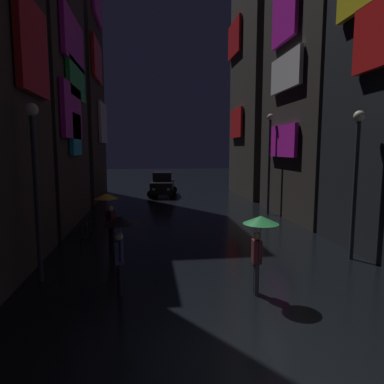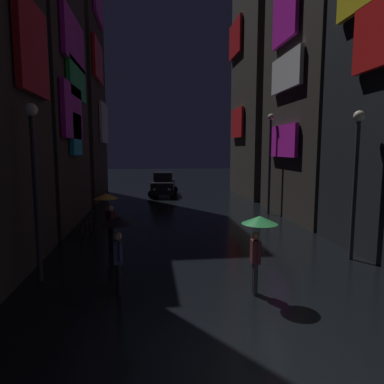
# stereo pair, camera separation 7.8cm
# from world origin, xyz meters

# --- Properties ---
(ground_plane) EXTENTS (120.00, 120.00, 0.00)m
(ground_plane) POSITION_xyz_m (0.00, 0.00, 0.00)
(ground_plane) COLOR black
(building_left_mid) EXTENTS (4.25, 7.53, 12.33)m
(building_left_mid) POSITION_xyz_m (-7.47, 12.76, 6.17)
(building_left_mid) COLOR #33302D
(building_left_mid) RESTS_ON ground
(building_left_far) EXTENTS (4.25, 7.41, 22.70)m
(building_left_far) POSITION_xyz_m (-7.47, 21.70, 11.35)
(building_left_far) COLOR #2D2826
(building_left_far) RESTS_ON ground
(building_right_mid) EXTENTS (4.25, 7.52, 17.76)m
(building_right_mid) POSITION_xyz_m (7.48, 12.76, 8.88)
(building_right_mid) COLOR #2D2826
(building_right_mid) RESTS_ON ground
(building_right_far) EXTENTS (4.25, 7.33, 24.31)m
(building_right_far) POSITION_xyz_m (7.48, 21.68, 12.16)
(building_right_far) COLOR #2D2826
(building_right_far) RESTS_ON ground
(pedestrian_midstreet_left_yellow) EXTENTS (0.90, 0.90, 2.12)m
(pedestrian_midstreet_left_yellow) POSITION_xyz_m (-3.43, 7.65, 1.67)
(pedestrian_midstreet_left_yellow) COLOR black
(pedestrian_midstreet_left_yellow) RESTS_ON ground
(pedestrian_midstreet_centre_black) EXTENTS (0.90, 0.90, 2.12)m
(pedestrian_midstreet_centre_black) POSITION_xyz_m (-2.63, 3.23, 1.67)
(pedestrian_midstreet_centre_black) COLOR black
(pedestrian_midstreet_centre_black) RESTS_ON ground
(pedestrian_near_crossing_green) EXTENTS (0.90, 0.90, 2.12)m
(pedestrian_near_crossing_green) POSITION_xyz_m (0.87, 2.81, 1.67)
(pedestrian_near_crossing_green) COLOR #2D2D38
(pedestrian_near_crossing_green) RESTS_ON ground
(bicycle_parked_at_storefront) EXTENTS (0.38, 1.80, 0.96)m
(bicycle_parked_at_storefront) POSITION_xyz_m (-4.60, 9.91, 0.39)
(bicycle_parked_at_storefront) COLOR black
(bicycle_parked_at_storefront) RESTS_ON ground
(car_distant) EXTENTS (2.55, 4.29, 1.92)m
(car_distant) POSITION_xyz_m (-0.73, 22.18, 0.93)
(car_distant) COLOR black
(car_distant) RESTS_ON ground
(streetlamp_right_far) EXTENTS (0.36, 0.36, 5.74)m
(streetlamp_right_far) POSITION_xyz_m (5.00, 13.55, 3.57)
(streetlamp_right_far) COLOR #2D2D33
(streetlamp_right_far) RESTS_ON ground
(streetlamp_left_near) EXTENTS (0.36, 0.36, 5.02)m
(streetlamp_left_near) POSITION_xyz_m (-5.00, 4.57, 3.18)
(streetlamp_left_near) COLOR #2D2D33
(streetlamp_left_near) RESTS_ON ground
(streetlamp_right_near) EXTENTS (0.36, 0.36, 5.03)m
(streetlamp_right_near) POSITION_xyz_m (5.00, 5.27, 3.18)
(streetlamp_right_near) COLOR #2D2D33
(streetlamp_right_near) RESTS_ON ground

